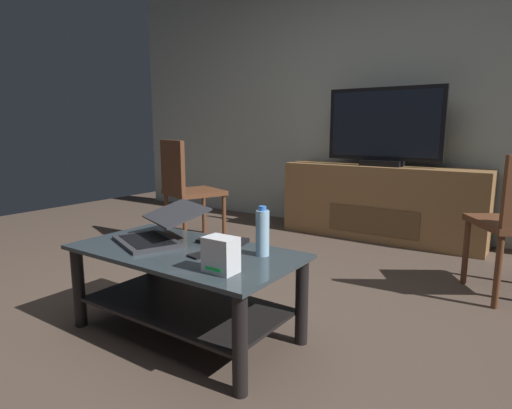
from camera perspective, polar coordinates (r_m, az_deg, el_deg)
ground_plane at (r=2.22m, az=-4.52°, el=-16.40°), size 7.68×7.68×0.00m
back_wall at (r=4.28m, az=17.89°, el=15.20°), size 6.40×0.12×2.80m
coffee_table at (r=2.09m, az=-9.56°, el=-9.64°), size 1.11×0.57×0.43m
media_cabinet at (r=4.00m, az=16.45°, el=0.28°), size 1.78×0.42×0.66m
television at (r=3.92m, az=16.84°, el=9.78°), size 1.01×0.20×0.68m
side_chair at (r=3.75m, az=-9.45°, el=2.53°), size 0.57×0.57×0.89m
laptop at (r=2.20m, az=-12.97°, el=-3.32°), size 0.48×0.51×0.18m
router_box at (r=1.69m, az=-4.76°, el=-6.77°), size 0.13×0.10×0.14m
water_bottle_near at (r=1.90m, az=0.94°, el=-3.76°), size 0.06×0.06×0.23m
cell_phone at (r=1.94m, az=-7.06°, el=-6.64°), size 0.09×0.15×0.01m
tv_remote at (r=2.09m, az=-2.23°, el=-5.24°), size 0.08×0.17×0.02m
soundbar_remote at (r=2.19m, az=-6.44°, el=-4.55°), size 0.06×0.16×0.02m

